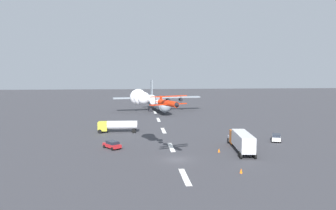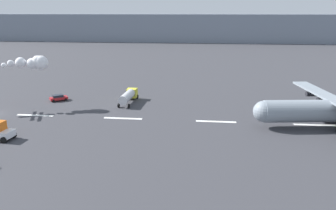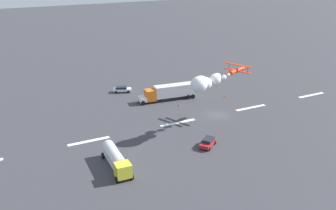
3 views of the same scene
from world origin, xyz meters
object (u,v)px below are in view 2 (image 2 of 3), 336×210
object	(u,v)px
fuel_tanker_truck	(128,96)
airport_staff_sedan	(58,98)
stunt_biplane_red	(30,63)
cargo_transport_plane	(329,110)

from	to	relation	value
fuel_tanker_truck	airport_staff_sedan	distance (m)	17.58
fuel_tanker_truck	airport_staff_sedan	xyz separation A→B (m)	(-17.55, 0.07, -0.94)
stunt_biplane_red	fuel_tanker_truck	distance (m)	23.02
cargo_transport_plane	airport_staff_sedan	bearing A→B (deg)	167.62
cargo_transport_plane	stunt_biplane_red	xyz separation A→B (m)	(-61.76, 6.99, 6.78)
stunt_biplane_red	airport_staff_sedan	xyz separation A→B (m)	(3.04, 5.90, -9.43)
stunt_biplane_red	fuel_tanker_truck	bearing A→B (deg)	15.80
stunt_biplane_red	airport_staff_sedan	distance (m)	11.53
cargo_transport_plane	stunt_biplane_red	size ratio (longest dim) A/B	1.92
fuel_tanker_truck	airport_staff_sedan	world-z (taller)	fuel_tanker_truck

